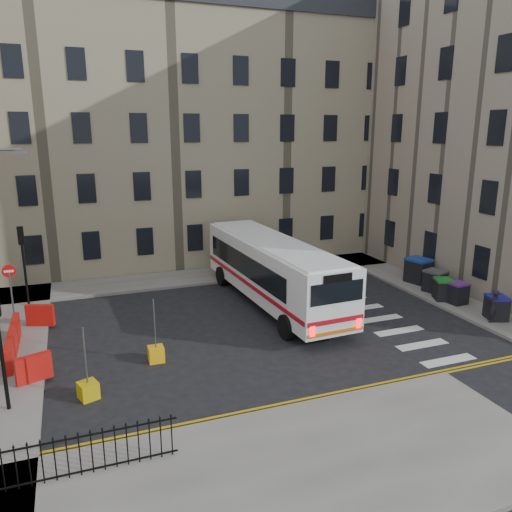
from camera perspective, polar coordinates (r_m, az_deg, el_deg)
ground at (r=24.19m, az=4.32°, el=-7.43°), size 120.00×120.00×0.00m
pavement_north at (r=30.47m, az=-12.98°, el=-2.99°), size 36.00×3.20×0.15m
pavement_east at (r=31.87m, az=16.09°, el=-2.42°), size 2.40×26.00×0.15m
pavement_sw at (r=13.85m, az=-5.61°, el=-25.56°), size 20.00×6.00×0.15m
terrace_north at (r=35.92m, az=-16.96°, el=13.20°), size 38.30×10.80×17.20m
traffic_light_nw at (r=27.61m, az=-25.10°, el=0.23°), size 0.28×0.22×4.10m
no_entry_north at (r=25.92m, az=-26.30°, el=-2.57°), size 0.60×0.08×3.00m
roadworks_barriers at (r=22.53m, az=-25.10°, el=-8.71°), size 1.66×6.26×1.00m
iron_railings at (r=14.73m, az=-25.10°, el=-20.99°), size 7.80×0.04×1.20m
bus at (r=25.85m, az=1.92°, el=-1.43°), size 3.54×12.45×3.34m
wheelie_bin_a at (r=26.40m, az=25.78°, el=-5.32°), size 1.18×1.26×1.13m
wheelie_bin_b at (r=27.94m, az=21.93°, el=-3.88°), size 0.94×1.06×1.12m
wheelie_bin_c at (r=28.23m, az=20.60°, el=-3.57°), size 1.22×1.29×1.13m
wheelie_bin_d at (r=29.39m, az=19.77°, el=-2.71°), size 1.25×1.34×1.22m
wheelie_bin_e at (r=30.86m, az=18.03°, el=-1.56°), size 1.44×1.56×1.44m
pedestrian at (r=25.84m, az=25.49°, el=-5.20°), size 0.66×0.54×1.57m
bollard_yellow at (r=20.49m, az=-11.34°, el=-10.93°), size 0.61×0.61×0.60m
bollard_chevron at (r=18.50m, az=-18.62°, el=-14.35°), size 0.76×0.76×0.60m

